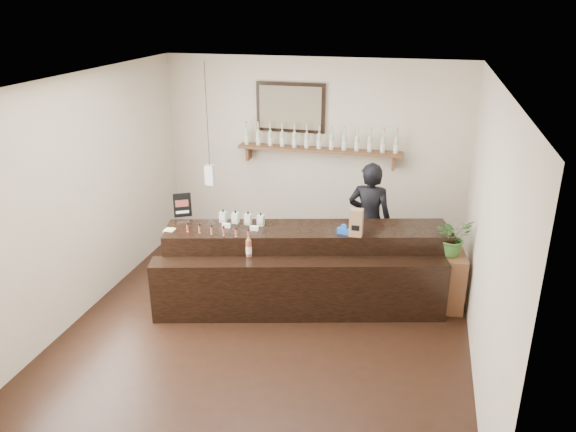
# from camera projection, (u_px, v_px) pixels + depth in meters

# --- Properties ---
(ground) EXTENTS (5.00, 5.00, 0.00)m
(ground) POSITION_uv_depth(u_px,v_px,m) (270.00, 324.00, 6.58)
(ground) COLOR black
(ground) RESTS_ON ground
(room_shell) EXTENTS (5.00, 5.00, 5.00)m
(room_shell) POSITION_uv_depth(u_px,v_px,m) (268.00, 186.00, 5.96)
(room_shell) COLOR beige
(room_shell) RESTS_ON ground
(back_wall_decor) EXTENTS (2.66, 0.96, 1.69)m
(back_wall_decor) POSITION_uv_depth(u_px,v_px,m) (303.00, 132.00, 8.12)
(back_wall_decor) COLOR brown
(back_wall_decor) RESTS_ON ground
(counter) EXTENTS (3.49, 1.74, 1.12)m
(counter) POSITION_uv_depth(u_px,v_px,m) (304.00, 270.00, 6.87)
(counter) COLOR black
(counter) RESTS_ON ground
(promo_sign) EXTENTS (0.21, 0.12, 0.31)m
(promo_sign) POSITION_uv_depth(u_px,v_px,m) (182.00, 205.00, 7.09)
(promo_sign) COLOR black
(promo_sign) RESTS_ON counter
(paper_bag) EXTENTS (0.15, 0.12, 0.33)m
(paper_bag) POSITION_uv_depth(u_px,v_px,m) (356.00, 223.00, 6.52)
(paper_bag) COLOR olive
(paper_bag) RESTS_ON counter
(tape_dispenser) EXTENTS (0.15, 0.09, 0.12)m
(tape_dispenser) POSITION_uv_depth(u_px,v_px,m) (344.00, 230.00, 6.61)
(tape_dispenser) COLOR blue
(tape_dispenser) RESTS_ON counter
(side_cabinet) EXTENTS (0.41, 0.52, 0.71)m
(side_cabinet) POSITION_uv_depth(u_px,v_px,m) (448.00, 281.00, 6.82)
(side_cabinet) COLOR brown
(side_cabinet) RESTS_ON ground
(potted_plant) EXTENTS (0.55, 0.53, 0.46)m
(potted_plant) POSITION_uv_depth(u_px,v_px,m) (453.00, 237.00, 6.61)
(potted_plant) COLOR #386829
(potted_plant) RESTS_ON side_cabinet
(shopkeeper) EXTENTS (0.69, 0.49, 1.80)m
(shopkeeper) POSITION_uv_depth(u_px,v_px,m) (370.00, 213.00, 7.44)
(shopkeeper) COLOR black
(shopkeeper) RESTS_ON ground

